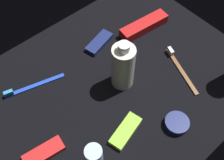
% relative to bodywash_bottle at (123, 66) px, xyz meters
% --- Properties ---
extents(ground_plane, '(0.84, 0.64, 0.01)m').
position_rel_bodywash_bottle_xyz_m(ground_plane, '(-0.03, 0.01, -0.08)').
color(ground_plane, black).
extents(bodywash_bottle, '(0.06, 0.06, 0.17)m').
position_rel_bodywash_bottle_xyz_m(bodywash_bottle, '(0.00, 0.00, 0.00)').
color(bodywash_bottle, silver).
rests_on(bodywash_bottle, ground_plane).
extents(deodorant_stick, '(0.04, 0.04, 0.10)m').
position_rel_bodywash_bottle_xyz_m(deodorant_stick, '(-0.22, -0.14, -0.02)').
color(deodorant_stick, silver).
rests_on(deodorant_stick, ground_plane).
extents(toothbrush_brown, '(0.07, 0.17, 0.02)m').
position_rel_bodywash_bottle_xyz_m(toothbrush_brown, '(0.17, -0.08, -0.07)').
color(toothbrush_brown, brown).
rests_on(toothbrush_brown, ground_plane).
extents(toothbrush_blue, '(0.18, 0.06, 0.02)m').
position_rel_bodywash_bottle_xyz_m(toothbrush_blue, '(-0.22, 0.16, -0.07)').
color(toothbrush_blue, blue).
rests_on(toothbrush_blue, ground_plane).
extents(toothpaste_box_red, '(0.18, 0.06, 0.03)m').
position_rel_bodywash_bottle_xyz_m(toothpaste_box_red, '(0.20, 0.11, -0.06)').
color(toothpaste_box_red, red).
rests_on(toothpaste_box_red, ground_plane).
extents(snack_bar_red, '(0.11, 0.05, 0.01)m').
position_rel_bodywash_bottle_xyz_m(snack_bar_red, '(-0.30, -0.03, -0.07)').
color(snack_bar_red, red).
rests_on(snack_bar_red, ground_plane).
extents(snack_bar_lime, '(0.11, 0.06, 0.01)m').
position_rel_bodywash_bottle_xyz_m(snack_bar_lime, '(-0.10, -0.13, -0.07)').
color(snack_bar_lime, '#8CD133').
rests_on(snack_bar_lime, ground_plane).
extents(snack_bar_navy, '(0.11, 0.06, 0.01)m').
position_rel_bodywash_bottle_xyz_m(snack_bar_navy, '(0.04, 0.16, -0.07)').
color(snack_bar_navy, navy).
rests_on(snack_bar_navy, ground_plane).
extents(cream_tin_left, '(0.07, 0.07, 0.02)m').
position_rel_bodywash_bottle_xyz_m(cream_tin_left, '(0.02, -0.20, -0.07)').
color(cream_tin_left, navy).
rests_on(cream_tin_left, ground_plane).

